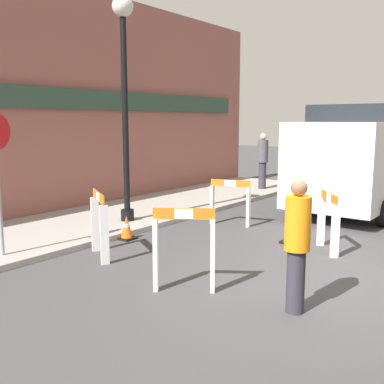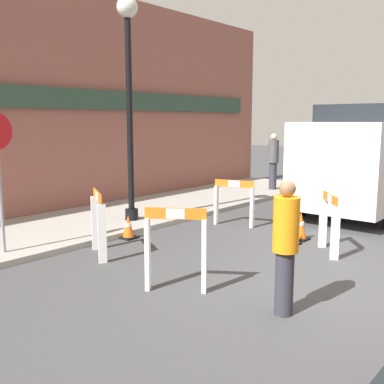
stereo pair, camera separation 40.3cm
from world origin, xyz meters
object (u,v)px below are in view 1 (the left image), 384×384
streetlamp_post (124,78)px  person_pedestrian (263,159)px  person_worker (297,242)px  work_van (362,154)px

streetlamp_post → person_pedestrian: size_ratio=2.66×
streetlamp_post → person_worker: size_ratio=2.92×
person_pedestrian → work_van: work_van is taller
person_worker → person_pedestrian: person_pedestrian is taller
streetlamp_post → work_van: bearing=-35.2°
person_worker → work_van: (6.86, 1.41, 0.56)m
work_van → person_worker: bearing=-168.4°
person_pedestrian → work_van: (-1.02, -3.39, 0.36)m
person_worker → person_pedestrian: 9.22m
person_worker → person_pedestrian: (7.87, 4.79, 0.19)m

